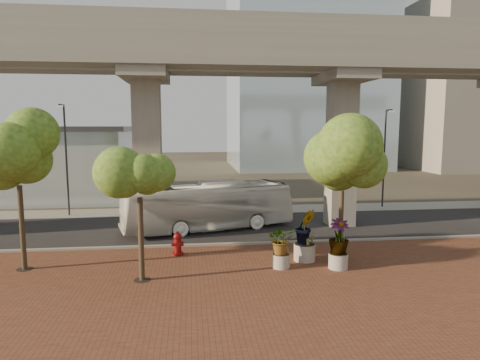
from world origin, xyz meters
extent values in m
plane|color=#332E25|center=(0.00, 0.00, 0.00)|extent=(160.00, 160.00, 0.00)
cube|color=brown|center=(0.00, -8.00, 0.03)|extent=(70.00, 13.00, 0.06)
cube|color=black|center=(0.00, 2.00, 0.02)|extent=(90.00, 8.00, 0.04)
cube|color=gray|center=(0.00, -2.00, 0.08)|extent=(70.00, 0.25, 0.16)
cube|color=gray|center=(0.00, 7.50, 0.03)|extent=(90.00, 3.00, 0.06)
cube|color=gray|center=(0.00, 0.40, 10.50)|extent=(72.00, 2.40, 1.80)
cube|color=gray|center=(0.00, 3.60, 10.50)|extent=(72.00, 2.40, 1.80)
cube|color=gray|center=(0.00, -0.70, 11.90)|extent=(72.00, 0.12, 1.00)
cube|color=gray|center=(0.00, 4.70, 11.90)|extent=(72.00, 0.12, 1.00)
cube|color=silver|center=(-20.00, 16.00, 3.00)|extent=(22.00, 12.00, 6.00)
cube|color=#46464B|center=(-20.00, 16.00, 6.10)|extent=(23.00, 13.00, 0.40)
cube|color=gray|center=(38.00, 36.00, 12.00)|extent=(18.00, 16.00, 24.00)
imported|color=silver|center=(-2.43, 1.61, 1.46)|extent=(10.72, 5.16, 2.91)
cylinder|color=#670B0B|center=(-4.14, -3.49, 0.12)|extent=(0.53, 0.53, 0.12)
cylinder|color=#670B0B|center=(-4.14, -3.49, 0.54)|extent=(0.35, 0.35, 0.85)
sphere|color=#670B0B|center=(-4.14, -3.49, 0.97)|extent=(0.41, 0.41, 0.41)
cylinder|color=#670B0B|center=(-4.14, -3.49, 1.16)|extent=(0.12, 0.12, 0.15)
cylinder|color=#670B0B|center=(-4.14, -3.49, 0.62)|extent=(0.59, 0.24, 0.24)
cylinder|color=#A59E95|center=(0.50, -5.92, 0.37)|extent=(0.80, 0.80, 0.62)
imported|color=#2F5516|center=(0.50, -5.92, 1.34)|extent=(1.77, 1.77, 1.33)
cylinder|color=#A29C92|center=(3.00, -6.31, 0.39)|extent=(0.86, 0.86, 0.67)
imported|color=#2F5516|center=(3.00, -6.31, 1.51)|extent=(2.09, 2.09, 1.57)
cylinder|color=#ACA59B|center=(1.81, -5.04, 0.45)|extent=(1.01, 1.01, 0.78)
imported|color=#2F5516|center=(1.81, -5.04, 1.69)|extent=(2.24, 2.24, 1.68)
cylinder|color=#423426|center=(-10.81, -4.84, 1.93)|extent=(0.22, 0.22, 3.74)
cylinder|color=black|center=(-10.81, -4.84, 0.07)|extent=(0.70, 0.70, 0.01)
cylinder|color=#423426|center=(-5.50, -6.81, 1.78)|extent=(0.22, 0.22, 3.43)
cylinder|color=black|center=(-5.50, -6.81, 0.07)|extent=(0.70, 0.70, 0.01)
cylinder|color=#423426|center=(3.40, -5.42, 1.73)|extent=(0.22, 0.22, 3.35)
cylinder|color=black|center=(3.40, -5.42, 0.07)|extent=(0.70, 0.70, 0.01)
cylinder|color=#313237|center=(-12.07, 6.89, 3.89)|extent=(0.13, 0.13, 7.69)
cube|color=#313237|center=(-12.07, 6.41, 7.73)|extent=(0.14, 0.96, 0.14)
cube|color=silver|center=(-12.07, 5.93, 7.64)|extent=(0.38, 0.19, 0.12)
cylinder|color=#28292D|center=(11.42, 7.41, 3.78)|extent=(0.13, 0.13, 7.47)
cube|color=#28292D|center=(11.42, 6.94, 7.51)|extent=(0.14, 0.93, 0.14)
cube|color=silver|center=(11.42, 6.48, 7.42)|extent=(0.37, 0.19, 0.11)
camera|label=1|loc=(-3.45, -24.06, 6.36)|focal=32.00mm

